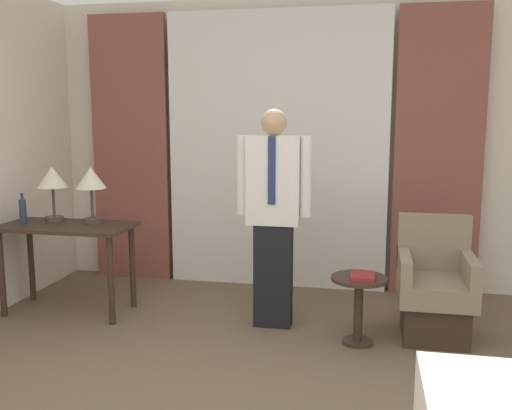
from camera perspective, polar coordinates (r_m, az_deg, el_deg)
name	(u,v)px	position (r m, az deg, el deg)	size (l,w,h in m)	color
wall_back	(279,145)	(5.48, 2.27, 6.06)	(10.00, 0.06, 2.70)	silver
curtain_sheer_center	(276,152)	(5.36, 2.05, 5.35)	(2.07, 0.06, 2.58)	white
curtain_drape_left	(131,150)	(5.77, -12.43, 5.42)	(0.77, 0.06, 2.58)	brown
curtain_drape_right	(438,154)	(5.33, 17.76, 4.89)	(0.77, 0.06, 2.58)	brown
desk	(67,239)	(4.96, -18.39, -3.27)	(1.08, 0.54, 0.74)	#38281E
table_lamp_left	(52,180)	(5.08, -19.70, 2.34)	(0.25, 0.25, 0.47)	#4C4238
table_lamp_right	(91,181)	(4.91, -16.17, 2.30)	(0.25, 0.25, 0.47)	#4C4238
bottle_near_edge	(23,211)	(5.07, -22.28, -0.58)	(0.06, 0.06, 0.26)	#2D3851
person	(274,210)	(4.34, 1.77, -0.48)	(0.58, 0.20, 1.68)	black
armchair	(435,292)	(4.47, 17.43, -8.31)	(0.54, 0.61, 0.88)	#38281E
side_table	(359,298)	(4.20, 10.23, -9.16)	(0.40, 0.40, 0.50)	#38281E
book	(363,276)	(4.12, 10.61, -7.02)	(0.17, 0.22, 0.03)	maroon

